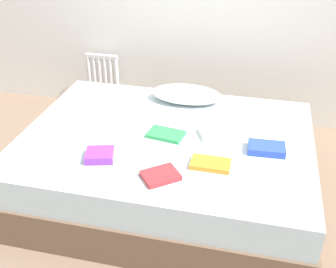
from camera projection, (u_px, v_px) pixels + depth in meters
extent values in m
plane|color=#7F6651|center=(166.00, 193.00, 3.07)|extent=(8.00, 8.00, 0.00)
cube|color=brown|center=(166.00, 178.00, 3.00)|extent=(2.00, 1.50, 0.28)
cube|color=silver|center=(166.00, 149.00, 2.87)|extent=(1.96, 1.46, 0.22)
cylinder|color=white|center=(90.00, 76.00, 4.12)|extent=(0.04, 0.04, 0.48)
cylinder|color=white|center=(95.00, 77.00, 4.11)|extent=(0.04, 0.04, 0.48)
cylinder|color=white|center=(100.00, 77.00, 4.10)|extent=(0.04, 0.04, 0.48)
cylinder|color=white|center=(106.00, 78.00, 4.08)|extent=(0.04, 0.04, 0.48)
cylinder|color=white|center=(111.00, 78.00, 4.07)|extent=(0.04, 0.04, 0.48)
cylinder|color=white|center=(117.00, 79.00, 4.06)|extent=(0.04, 0.04, 0.48)
cube|color=white|center=(101.00, 57.00, 3.98)|extent=(0.33, 0.04, 0.04)
cube|color=white|center=(105.00, 97.00, 4.20)|extent=(0.33, 0.04, 0.04)
ellipsoid|color=white|center=(186.00, 94.00, 3.24)|extent=(0.56, 0.29, 0.12)
cube|color=red|center=(161.00, 175.00, 2.40)|extent=(0.26, 0.25, 0.03)
cube|color=white|center=(214.00, 133.00, 2.81)|extent=(0.25, 0.23, 0.03)
cube|color=#2847B7|center=(266.00, 148.00, 2.63)|extent=(0.24, 0.16, 0.05)
cube|color=purple|center=(100.00, 155.00, 2.56)|extent=(0.21, 0.19, 0.05)
cube|color=green|center=(167.00, 134.00, 2.80)|extent=(0.27, 0.19, 0.02)
cube|color=orange|center=(211.00, 164.00, 2.50)|extent=(0.24, 0.14, 0.03)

